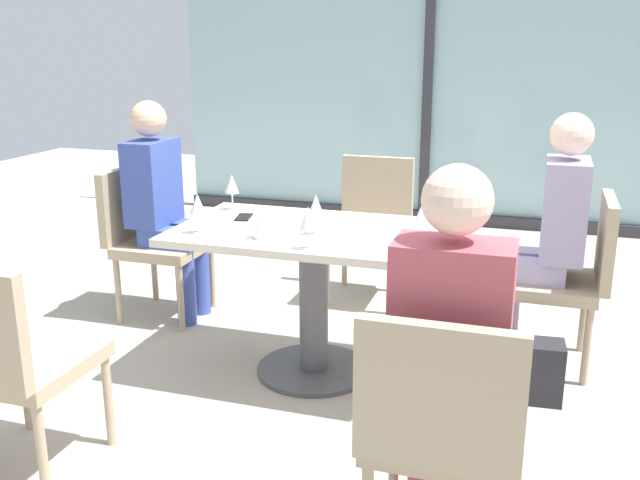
# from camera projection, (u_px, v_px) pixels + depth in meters

# --- Properties ---
(ground_plane) EXTENTS (12.00, 12.00, 0.00)m
(ground_plane) POSITION_uv_depth(u_px,v_px,m) (314.00, 371.00, 3.51)
(ground_plane) COLOR #A89E8E
(window_wall_backdrop) EXTENTS (4.54, 0.10, 2.70)m
(window_wall_backdrop) POSITION_uv_depth(u_px,v_px,m) (428.00, 84.00, 6.11)
(window_wall_backdrop) COLOR #93B7BC
(window_wall_backdrop) RESTS_ON ground_plane
(dining_table_main) EXTENTS (1.28, 0.78, 0.73)m
(dining_table_main) POSITION_uv_depth(u_px,v_px,m) (314.00, 269.00, 3.36)
(dining_table_main) COLOR silver
(dining_table_main) RESTS_ON ground_plane
(chair_far_right) EXTENTS (0.50, 0.46, 0.87)m
(chair_far_right) POSITION_uv_depth(u_px,v_px,m) (569.00, 271.00, 3.45)
(chair_far_right) COLOR tan
(chair_far_right) RESTS_ON ground_plane
(chair_front_right) EXTENTS (0.46, 0.50, 0.87)m
(chair_front_right) POSITION_uv_depth(u_px,v_px,m) (443.00, 424.00, 2.07)
(chair_front_right) COLOR tan
(chair_front_right) RESTS_ON ground_plane
(chair_far_left) EXTENTS (0.50, 0.46, 0.87)m
(chair_far_left) POSITION_uv_depth(u_px,v_px,m) (149.00, 233.00, 4.13)
(chair_far_left) COLOR tan
(chair_far_left) RESTS_ON ground_plane
(chair_front_left) EXTENTS (0.46, 0.50, 0.87)m
(chair_front_left) POSITION_uv_depth(u_px,v_px,m) (5.00, 355.00, 2.53)
(chair_front_left) COLOR tan
(chair_front_left) RESTS_ON ground_plane
(chair_near_window) EXTENTS (0.46, 0.51, 0.87)m
(chair_near_window) POSITION_uv_depth(u_px,v_px,m) (371.00, 219.00, 4.44)
(chair_near_window) COLOR tan
(chair_near_window) RESTS_ON ground_plane
(person_far_right) EXTENTS (0.39, 0.34, 1.26)m
(person_far_right) POSITION_uv_depth(u_px,v_px,m) (550.00, 229.00, 3.43)
(person_far_right) COLOR #9E93B7
(person_far_right) RESTS_ON ground_plane
(person_front_right) EXTENTS (0.34, 0.39, 1.26)m
(person_front_right) POSITION_uv_depth(u_px,v_px,m) (452.00, 346.00, 2.12)
(person_front_right) COLOR #B24C56
(person_front_right) RESTS_ON ground_plane
(person_far_left) EXTENTS (0.39, 0.34, 1.26)m
(person_far_left) POSITION_uv_depth(u_px,v_px,m) (163.00, 200.00, 4.04)
(person_far_left) COLOR #384C9E
(person_far_left) RESTS_ON ground_plane
(wine_glass_0) EXTENTS (0.07, 0.07, 0.18)m
(wine_glass_0) POSITION_uv_depth(u_px,v_px,m) (424.00, 210.00, 3.11)
(wine_glass_0) COLOR silver
(wine_glass_0) RESTS_ON dining_table_main
(wine_glass_1) EXTENTS (0.07, 0.07, 0.18)m
(wine_glass_1) POSITION_uv_depth(u_px,v_px,m) (198.00, 205.00, 3.20)
(wine_glass_1) COLOR silver
(wine_glass_1) RESTS_ON dining_table_main
(wine_glass_2) EXTENTS (0.07, 0.07, 0.18)m
(wine_glass_2) POSITION_uv_depth(u_px,v_px,m) (232.00, 185.00, 3.65)
(wine_glass_2) COLOR silver
(wine_glass_2) RESTS_ON dining_table_main
(wine_glass_3) EXTENTS (0.07, 0.07, 0.18)m
(wine_glass_3) POSITION_uv_depth(u_px,v_px,m) (308.00, 219.00, 2.96)
(wine_glass_3) COLOR silver
(wine_glass_3) RESTS_ON dining_table_main
(wine_glass_4) EXTENTS (0.07, 0.07, 0.18)m
(wine_glass_4) POSITION_uv_depth(u_px,v_px,m) (316.00, 206.00, 3.18)
(wine_glass_4) COLOR silver
(wine_glass_4) RESTS_ON dining_table_main
(coffee_cup) EXTENTS (0.08, 0.08, 0.09)m
(coffee_cup) POSITION_uv_depth(u_px,v_px,m) (262.00, 229.00, 3.14)
(coffee_cup) COLOR white
(coffee_cup) RESTS_ON dining_table_main
(cell_phone_on_table) EXTENTS (0.10, 0.16, 0.01)m
(cell_phone_on_table) POSITION_uv_depth(u_px,v_px,m) (244.00, 217.00, 3.51)
(cell_phone_on_table) COLOR black
(cell_phone_on_table) RESTS_ON dining_table_main
(handbag_0) EXTENTS (0.31, 0.18, 0.28)m
(handbag_0) POSITION_uv_depth(u_px,v_px,m) (528.00, 370.00, 3.21)
(handbag_0) COLOR #232328
(handbag_0) RESTS_ON ground_plane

